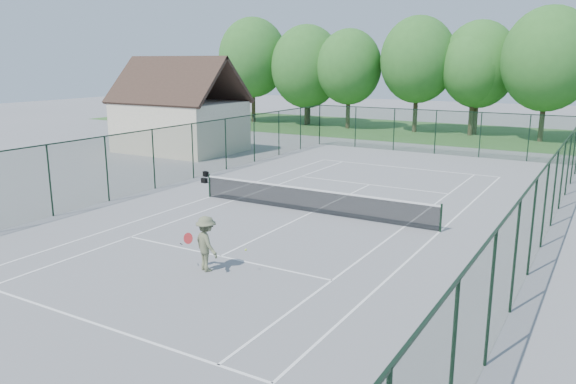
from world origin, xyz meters
name	(u,v)px	position (x,y,z in m)	size (l,w,h in m)	color
ground	(312,212)	(0.00, 0.00, 0.00)	(140.00, 140.00, 0.00)	gray
grass_far	(474,135)	(0.00, 30.00, 0.01)	(80.00, 16.00, 0.01)	#3A6C2D
court_lines	(312,212)	(0.00, 0.00, 0.00)	(11.05, 23.85, 0.01)	white
tennis_net	(312,199)	(0.00, 0.00, 0.58)	(11.08, 0.08, 1.10)	black
fence_enclosure	(312,177)	(0.00, 0.00, 1.56)	(18.05, 36.05, 3.02)	#193A20
utility_building	(179,107)	(-16.00, 10.00, 3.12)	(8.60, 6.27, 6.63)	beige
tree_line_far	(479,64)	(0.00, 30.00, 5.99)	(39.40, 6.40, 9.70)	#3C301E
sports_bag_a	(206,174)	(-8.72, 3.71, 0.14)	(0.35, 0.21, 0.28)	black
sports_bag_b	(204,181)	(-7.72, 2.34, 0.13)	(0.32, 0.20, 0.25)	black
tennis_player	(206,244)	(0.43, -7.62, 0.86)	(2.09, 1.05, 1.73)	#666B4B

